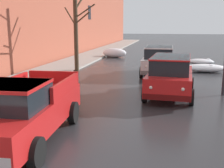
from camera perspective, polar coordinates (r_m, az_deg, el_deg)
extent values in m
cube|color=gray|center=(20.30, -11.74, 2.69)|extent=(3.15, 80.00, 0.13)
cube|color=black|center=(35.33, -4.54, 14.02)|extent=(0.08, 1.10, 1.60)
ellipsoid|color=white|center=(20.60, 18.15, 3.06)|extent=(2.80, 1.27, 0.54)
ellipsoid|color=white|center=(20.42, 19.10, 2.94)|extent=(0.66, 0.55, 0.55)
ellipsoid|color=white|center=(24.40, 17.28, 4.29)|extent=(2.08, 1.24, 0.45)
ellipsoid|color=white|center=(24.53, 18.58, 4.29)|extent=(0.59, 0.49, 0.49)
ellipsoid|color=white|center=(28.25, 0.49, 6.23)|extent=(2.34, 1.08, 0.89)
ellipsoid|color=white|center=(28.60, -0.72, 5.99)|extent=(0.71, 0.59, 0.59)
ellipsoid|color=white|center=(28.32, 1.08, 5.78)|extent=(0.53, 0.44, 0.44)
cylinder|color=#423323|center=(19.50, -7.23, 11.06)|extent=(0.28, 0.28, 5.94)
cylinder|color=#423323|center=(20.01, -8.32, 13.17)|extent=(1.09, 0.83, 1.29)
cylinder|color=#423323|center=(19.37, -5.40, 14.30)|extent=(1.35, 0.21, 0.92)
cylinder|color=#423323|center=(19.05, -5.91, 13.00)|extent=(1.22, 0.67, 0.80)
cube|color=red|center=(8.39, -17.12, -5.75)|extent=(2.20, 5.14, 0.76)
cube|color=black|center=(7.61, -19.69, -2.25)|extent=(1.77, 1.71, 0.64)
cube|color=red|center=(7.55, -19.84, -0.18)|extent=(1.81, 1.76, 0.08)
cube|color=red|center=(8.82, -9.26, -0.50)|extent=(0.24, 2.42, 0.44)
cube|color=red|center=(9.52, -19.69, -0.14)|extent=(0.24, 2.42, 0.44)
cube|color=red|center=(10.46, -11.59, 1.35)|extent=(1.81, 0.21, 0.44)
cylinder|color=black|center=(6.86, -14.87, -13.04)|extent=(0.26, 0.73, 0.72)
cylinder|color=black|center=(9.51, -7.75, -5.64)|extent=(0.26, 0.73, 0.72)
cylinder|color=black|center=(10.21, -18.34, -4.93)|extent=(0.26, 0.73, 0.72)
cube|color=red|center=(13.10, 11.54, 0.76)|extent=(2.09, 4.37, 0.80)
cube|color=black|center=(13.02, 11.69, 4.00)|extent=(1.76, 3.07, 0.68)
cube|color=red|center=(12.99, 11.74, 5.35)|extent=(1.80, 3.14, 0.06)
cube|color=#520B0B|center=(11.13, 10.77, -2.63)|extent=(1.82, 0.23, 0.22)
cube|color=#520B0B|center=(15.19, 12.01, 1.18)|extent=(1.82, 0.23, 0.22)
cylinder|color=black|center=(11.87, 15.59, -2.55)|extent=(0.22, 0.69, 0.68)
cylinder|color=black|center=(11.99, 6.54, -2.05)|extent=(0.22, 0.69, 0.68)
cylinder|color=black|center=(14.45, 15.56, -0.02)|extent=(0.22, 0.69, 0.68)
cylinder|color=black|center=(14.55, 8.11, 0.37)|extent=(0.22, 0.69, 0.68)
sphere|color=silver|center=(10.99, 13.95, -1.03)|extent=(0.14, 0.14, 0.14)
sphere|color=silver|center=(11.07, 7.74, -0.69)|extent=(0.14, 0.14, 0.14)
cube|color=silver|center=(18.60, 9.30, 4.07)|extent=(1.92, 4.22, 0.80)
cube|color=black|center=(18.56, 9.38, 6.35)|extent=(1.65, 2.95, 0.68)
cube|color=silver|center=(18.54, 9.41, 7.31)|extent=(1.68, 3.01, 0.06)
cube|color=slate|center=(16.61, 8.95, 2.19)|extent=(1.87, 0.12, 0.22)
cube|color=slate|center=(20.68, 9.53, 4.05)|extent=(1.87, 0.12, 0.22)
cylinder|color=black|center=(17.36, 12.28, 2.07)|extent=(0.18, 0.68, 0.68)
cylinder|color=black|center=(17.44, 5.87, 2.33)|extent=(0.18, 0.68, 0.68)
cylinder|color=black|center=(19.94, 12.23, 3.31)|extent=(0.18, 0.68, 0.68)
cylinder|color=black|center=(20.01, 6.64, 3.53)|extent=(0.18, 0.68, 0.68)
sphere|color=silver|center=(16.51, 11.14, 3.32)|extent=(0.14, 0.14, 0.14)
sphere|color=silver|center=(16.57, 6.84, 3.48)|extent=(0.14, 0.14, 0.14)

